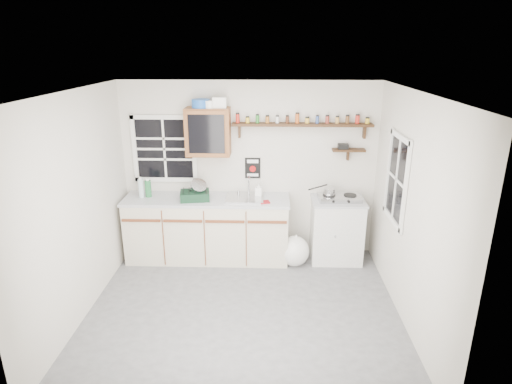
% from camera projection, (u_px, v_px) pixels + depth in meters
% --- Properties ---
extents(room, '(3.64, 3.24, 2.54)m').
position_uv_depth(room, '(242.00, 211.00, 4.60)').
color(room, '#4F4F52').
rests_on(room, ground).
extents(main_cabinet, '(2.31, 0.63, 0.92)m').
position_uv_depth(main_cabinet, '(208.00, 228.00, 6.10)').
color(main_cabinet, beige).
rests_on(main_cabinet, floor).
extents(right_cabinet, '(0.73, 0.57, 0.91)m').
position_uv_depth(right_cabinet, '(336.00, 230.00, 6.07)').
color(right_cabinet, beige).
rests_on(right_cabinet, floor).
extents(sink, '(0.52, 0.44, 0.29)m').
position_uv_depth(sink, '(245.00, 198.00, 5.94)').
color(sink, '#AFAFB4').
rests_on(sink, main_cabinet).
extents(upper_cabinet, '(0.60, 0.32, 0.65)m').
position_uv_depth(upper_cabinet, '(208.00, 132.00, 5.80)').
color(upper_cabinet, brown).
rests_on(upper_cabinet, wall_back).
extents(upper_cabinet_clutter, '(0.46, 0.24, 0.14)m').
position_uv_depth(upper_cabinet_clutter, '(208.00, 103.00, 5.67)').
color(upper_cabinet_clutter, '#1B54B2').
rests_on(upper_cabinet_clutter, upper_cabinet).
extents(spice_shelf, '(1.91, 0.18, 0.35)m').
position_uv_depth(spice_shelf, '(302.00, 124.00, 5.79)').
color(spice_shelf, black).
rests_on(spice_shelf, wall_back).
extents(secondary_shelf, '(0.45, 0.16, 0.24)m').
position_uv_depth(secondary_shelf, '(347.00, 149.00, 5.90)').
color(secondary_shelf, black).
rests_on(secondary_shelf, wall_back).
extents(warning_sign, '(0.22, 0.02, 0.30)m').
position_uv_depth(warning_sign, '(253.00, 168.00, 6.09)').
color(warning_sign, black).
rests_on(warning_sign, wall_back).
extents(window_back, '(0.93, 0.03, 0.98)m').
position_uv_depth(window_back, '(164.00, 149.00, 6.04)').
color(window_back, black).
rests_on(window_back, wall_back).
extents(window_right, '(0.03, 0.78, 1.08)m').
position_uv_depth(window_right, '(397.00, 179.00, 5.00)').
color(window_right, black).
rests_on(window_right, wall_back).
extents(water_bottles, '(0.17, 0.10, 0.29)m').
position_uv_depth(water_bottles, '(145.00, 188.00, 5.97)').
color(water_bottles, silver).
rests_on(water_bottles, main_cabinet).
extents(dish_rack, '(0.44, 0.36, 0.30)m').
position_uv_depth(dish_rack, '(196.00, 193.00, 5.87)').
color(dish_rack, black).
rests_on(dish_rack, main_cabinet).
extents(soap_bottle, '(0.11, 0.11, 0.20)m').
position_uv_depth(soap_bottle, '(259.00, 189.00, 5.99)').
color(soap_bottle, silver).
rests_on(soap_bottle, main_cabinet).
extents(rag, '(0.16, 0.14, 0.02)m').
position_uv_depth(rag, '(265.00, 202.00, 5.78)').
color(rag, maroon).
rests_on(rag, main_cabinet).
extents(hotplate, '(0.60, 0.35, 0.08)m').
position_uv_depth(hotplate, '(339.00, 198.00, 5.89)').
color(hotplate, '#AFAFB4').
rests_on(hotplate, right_cabinet).
extents(saucepan, '(0.35, 0.26, 0.16)m').
position_uv_depth(saucepan, '(329.00, 192.00, 5.88)').
color(saucepan, '#AFAFB4').
rests_on(saucepan, hotplate).
extents(trash_bag, '(0.42, 0.38, 0.48)m').
position_uv_depth(trash_bag, '(294.00, 251.00, 6.00)').
color(trash_bag, white).
rests_on(trash_bag, floor).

